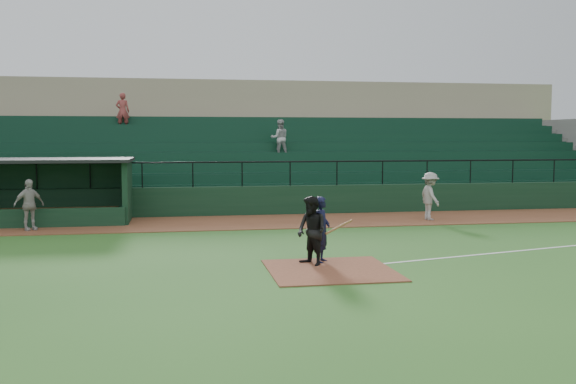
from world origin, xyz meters
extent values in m
plane|color=#27581C|center=(0.00, 0.00, 0.00)|extent=(90.00, 90.00, 0.00)
cube|color=brown|center=(0.00, 8.00, 0.01)|extent=(40.00, 4.00, 0.03)
cube|color=brown|center=(0.00, -1.00, 0.01)|extent=(3.00, 3.00, 0.03)
cube|color=white|center=(8.00, 1.20, 0.01)|extent=(17.49, 4.44, 0.01)
cube|color=black|center=(0.00, 10.20, 0.60)|extent=(36.00, 0.35, 1.20)
cylinder|color=black|center=(0.00, 10.20, 2.20)|extent=(36.00, 0.06, 0.06)
cube|color=slate|center=(0.00, 15.10, 1.80)|extent=(36.00, 9.00, 3.60)
cube|color=#0E3422|center=(0.00, 14.60, 2.25)|extent=(34.56, 8.00, 4.05)
cube|color=gray|center=(0.00, 21.60, 3.20)|extent=(38.00, 3.00, 6.40)
cube|color=slate|center=(0.00, 19.60, 3.70)|extent=(36.00, 2.00, 0.20)
imported|color=#AEAEAE|center=(1.32, 14.90, 3.16)|extent=(0.88, 0.69, 1.81)
imported|color=#993B38|center=(-6.31, 17.90, 4.53)|extent=(0.68, 0.44, 1.86)
cube|color=black|center=(-9.75, 10.40, 1.15)|extent=(8.50, 0.20, 2.30)
cube|color=black|center=(-5.50, 9.10, 1.15)|extent=(0.20, 2.60, 2.30)
cube|color=black|center=(-9.75, 9.10, 2.36)|extent=(8.90, 3.20, 0.12)
cube|color=olive|center=(-9.75, 10.00, 0.25)|extent=(7.65, 0.40, 0.50)
cube|color=black|center=(-9.75, 7.75, 0.35)|extent=(8.50, 0.12, 0.70)
imported|color=black|center=(0.00, 0.00, 0.86)|extent=(0.65, 0.74, 1.72)
cylinder|color=olive|center=(0.40, -0.20, 0.95)|extent=(0.79, 0.34, 0.35)
imported|color=black|center=(-0.33, -0.32, 0.88)|extent=(0.98, 1.06, 1.75)
imported|color=#9C9792|center=(5.97, 7.34, 0.95)|extent=(0.77, 1.24, 1.84)
imported|color=#AAA59F|center=(-8.65, 7.10, 0.91)|extent=(1.09, 0.94, 1.76)
camera|label=1|loc=(-3.64, -15.81, 3.25)|focal=39.82mm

